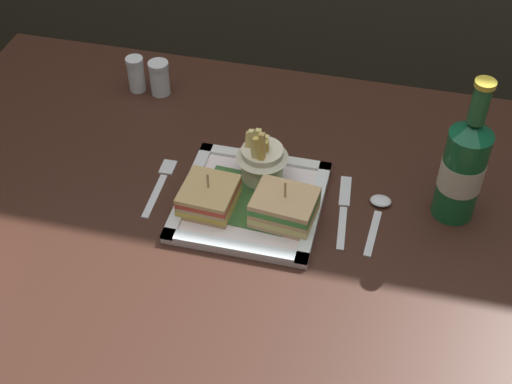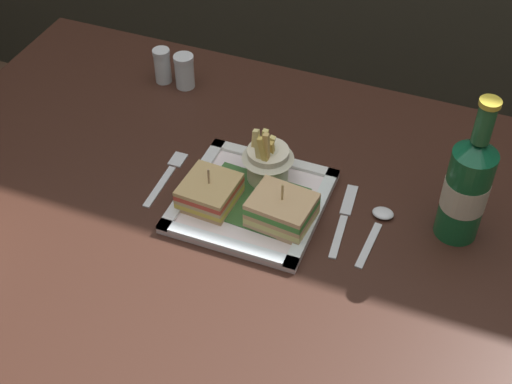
% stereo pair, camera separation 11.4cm
% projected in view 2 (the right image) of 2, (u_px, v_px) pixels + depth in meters
% --- Properties ---
extents(dining_table, '(1.28, 0.83, 0.77)m').
position_uv_depth(dining_table, '(260.00, 281.00, 1.27)').
color(dining_table, '#351C14').
rests_on(dining_table, ground_plane).
extents(square_plate, '(0.23, 0.23, 0.02)m').
position_uv_depth(square_plate, '(252.00, 201.00, 1.17)').
color(square_plate, white).
rests_on(square_plate, dining_table).
extents(sandwich_half_left, '(0.09, 0.09, 0.07)m').
position_uv_depth(sandwich_half_left, '(210.00, 192.00, 1.15)').
color(sandwich_half_left, tan).
rests_on(sandwich_half_left, square_plate).
extents(sandwich_half_right, '(0.10, 0.09, 0.08)m').
position_uv_depth(sandwich_half_right, '(282.00, 210.00, 1.12)').
color(sandwich_half_right, tan).
rests_on(sandwich_half_right, square_plate).
extents(fries_cup, '(0.09, 0.09, 0.11)m').
position_uv_depth(fries_cup, '(268.00, 158.00, 1.18)').
color(fries_cup, '#EDE4CA').
rests_on(fries_cup, square_plate).
extents(beer_bottle, '(0.07, 0.07, 0.25)m').
position_uv_depth(beer_bottle, '(467.00, 187.00, 1.07)').
color(beer_bottle, '#185D30').
rests_on(beer_bottle, dining_table).
extents(fork, '(0.02, 0.14, 0.00)m').
position_uv_depth(fork, '(168.00, 174.00, 1.23)').
color(fork, silver).
rests_on(fork, dining_table).
extents(knife, '(0.03, 0.16, 0.00)m').
position_uv_depth(knife, '(344.00, 216.00, 1.15)').
color(knife, silver).
rests_on(knife, dining_table).
extents(spoon, '(0.03, 0.13, 0.01)m').
position_uv_depth(spoon, '(379.00, 221.00, 1.14)').
color(spoon, silver).
rests_on(spoon, dining_table).
extents(salt_shaker, '(0.03, 0.03, 0.07)m').
position_uv_depth(salt_shaker, '(163.00, 68.00, 1.41)').
color(salt_shaker, silver).
rests_on(salt_shaker, dining_table).
extents(pepper_shaker, '(0.04, 0.04, 0.07)m').
position_uv_depth(pepper_shaker, '(185.00, 73.00, 1.39)').
color(pepper_shaker, silver).
rests_on(pepper_shaker, dining_table).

